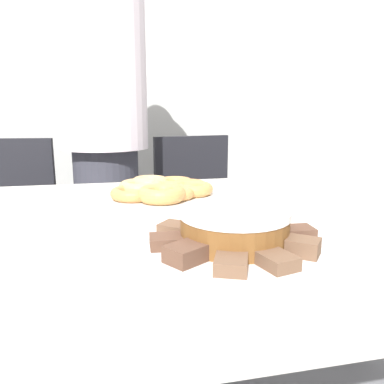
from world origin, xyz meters
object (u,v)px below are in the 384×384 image
(office_chair_left, at_px, (4,247))
(frosted_cake, at_px, (234,226))
(plate_cake, at_px, (234,246))
(plate_donuts, at_px, (166,196))
(person_standing, at_px, (105,138))
(office_chair_right, at_px, (203,234))

(office_chair_left, height_order, frosted_cake, office_chair_left)
(plate_cake, relative_size, plate_donuts, 0.95)
(person_standing, bearing_deg, frosted_cake, -77.76)
(plate_donuts, bearing_deg, office_chair_right, 67.54)
(office_chair_right, relative_size, plate_cake, 2.77)
(person_standing, bearing_deg, office_chair_left, 175.45)
(office_chair_left, xyz_separation_m, plate_donuts, (0.62, -0.68, 0.35))
(frosted_cake, bearing_deg, office_chair_left, 121.86)
(person_standing, xyz_separation_m, frosted_cake, (0.23, -1.07, -0.09))
(plate_cake, xyz_separation_m, plate_donuts, (-0.06, 0.43, 0.00))
(office_chair_right, bearing_deg, plate_cake, -112.14)
(frosted_cake, bearing_deg, person_standing, 102.24)
(person_standing, height_order, plate_cake, person_standing)
(person_standing, height_order, office_chair_right, person_standing)
(office_chair_left, distance_m, office_chair_right, 0.90)
(office_chair_right, relative_size, frosted_cake, 4.61)
(plate_cake, bearing_deg, office_chair_right, 78.75)
(plate_cake, bearing_deg, plate_donuts, 98.05)
(person_standing, distance_m, frosted_cake, 1.09)
(person_standing, relative_size, office_chair_left, 1.92)
(office_chair_left, relative_size, office_chair_right, 1.00)
(plate_donuts, height_order, frosted_cake, frosted_cake)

